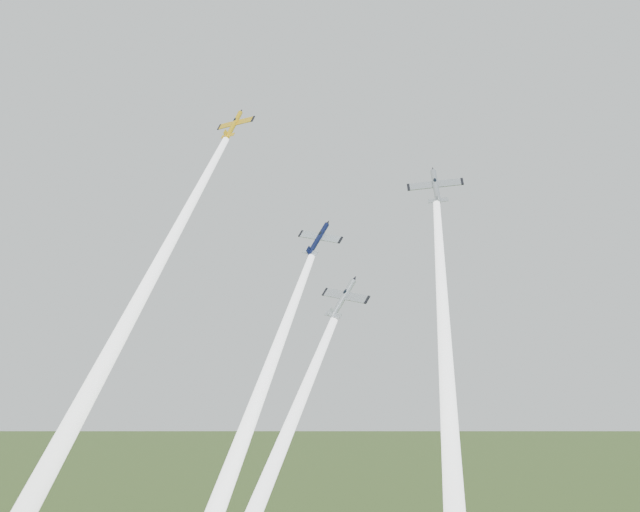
{
  "coord_description": "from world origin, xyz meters",
  "views": [
    {
      "loc": [
        33.4,
        -103.01,
        77.58
      ],
      "look_at": [
        0.0,
        -6.0,
        92.0
      ],
      "focal_mm": 45.0,
      "sensor_mm": 36.0,
      "label": 1
    }
  ],
  "objects_px": {
    "plane_navy": "(318,239)",
    "plane_silver_right": "(436,186)",
    "plane_silver_low": "(343,298)",
    "plane_yellow": "(234,124)"
  },
  "relations": [
    {
      "from": "plane_navy",
      "to": "plane_silver_right",
      "type": "relative_size",
      "value": 0.91
    },
    {
      "from": "plane_silver_right",
      "to": "plane_silver_low",
      "type": "distance_m",
      "value": 22.83
    },
    {
      "from": "plane_navy",
      "to": "plane_silver_low",
      "type": "bearing_deg",
      "value": -45.02
    },
    {
      "from": "plane_silver_right",
      "to": "plane_silver_low",
      "type": "height_order",
      "value": "plane_silver_right"
    },
    {
      "from": "plane_yellow",
      "to": "plane_silver_low",
      "type": "height_order",
      "value": "plane_yellow"
    },
    {
      "from": "plane_silver_right",
      "to": "plane_silver_low",
      "type": "xyz_separation_m",
      "value": [
        -9.17,
        -13.25,
        -16.17
      ]
    },
    {
      "from": "plane_navy",
      "to": "plane_silver_right",
      "type": "height_order",
      "value": "plane_silver_right"
    },
    {
      "from": "plane_yellow",
      "to": "plane_silver_low",
      "type": "relative_size",
      "value": 0.98
    },
    {
      "from": "plane_silver_right",
      "to": "plane_silver_low",
      "type": "bearing_deg",
      "value": -138.09
    },
    {
      "from": "plane_silver_right",
      "to": "plane_yellow",
      "type": "bearing_deg",
      "value": 169.23
    }
  ]
}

